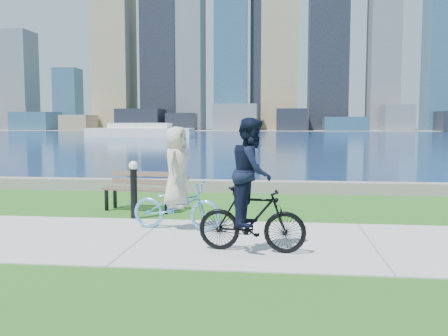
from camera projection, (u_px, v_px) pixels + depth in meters
The scene contains 11 objects.
ground at pixel (373, 246), 8.38m from camera, with size 320.00×320.00×0.00m, color #205817.
concrete_path at pixel (373, 245), 8.38m from camera, with size 80.00×3.50×0.02m, color #ADACA7.
seawall at pixel (335, 188), 14.49m from camera, with size 90.00×0.50×0.35m, color gray.
bay_water at pixel (293, 136), 79.59m from camera, with size 320.00×131.00×0.01m, color navy.
far_shore at pixel (289, 130), 136.95m from camera, with size 320.00×30.00×0.12m, color gray.
city_skyline at pixel (294, 37), 134.85m from camera, with size 181.06×24.75×76.00m.
ferry_near at pixel (140, 131), 72.02m from camera, with size 15.20×4.34×2.06m.
park_bench at pixel (141, 187), 11.75m from camera, with size 1.83×0.92×0.91m.
bollard_lamp at pixel (134, 186), 10.64m from camera, with size 0.20×0.20×1.26m.
cyclist_woman at pixel (177, 192), 9.52m from camera, with size 0.89×1.84×1.97m.
cyclist_man at pixel (252, 196), 7.85m from camera, with size 0.71×1.76×2.12m.
Camera 1 is at (-1.52, -8.46, 2.06)m, focal length 40.00 mm.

